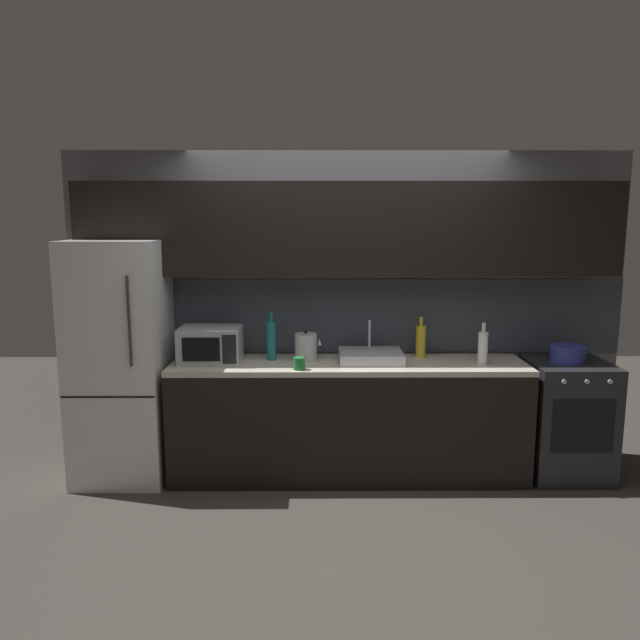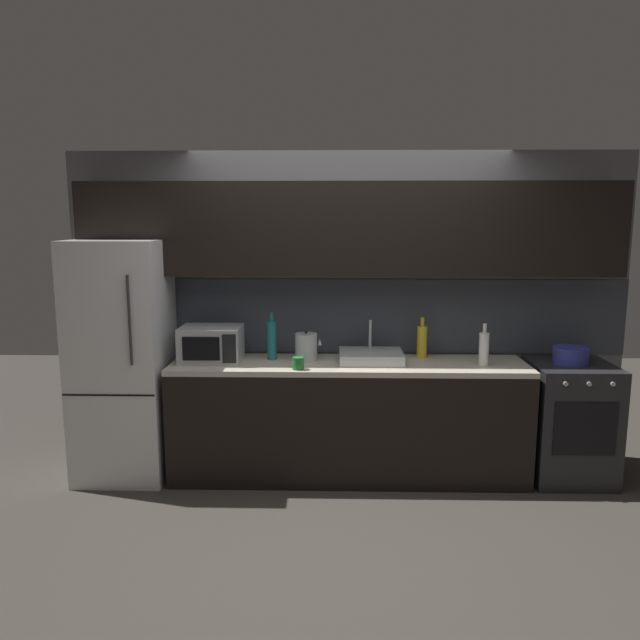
% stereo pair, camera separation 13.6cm
% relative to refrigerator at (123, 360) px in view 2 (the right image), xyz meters
% --- Properties ---
extents(ground_plane, '(10.00, 10.00, 0.00)m').
position_rel_refrigerator_xyz_m(ground_plane, '(1.73, -0.90, -0.91)').
color(ground_plane, '#3D3833').
extents(back_wall, '(4.43, 0.44, 2.50)m').
position_rel_refrigerator_xyz_m(back_wall, '(1.73, 0.30, 0.64)').
color(back_wall, slate).
rests_on(back_wall, ground).
extents(counter_run, '(2.69, 0.60, 0.90)m').
position_rel_refrigerator_xyz_m(counter_run, '(1.73, 0.00, -0.46)').
color(counter_run, black).
rests_on(counter_run, ground).
extents(refrigerator, '(0.68, 0.69, 1.82)m').
position_rel_refrigerator_xyz_m(refrigerator, '(0.00, 0.00, 0.00)').
color(refrigerator, white).
rests_on(refrigerator, ground).
extents(oven_range, '(0.60, 0.62, 0.90)m').
position_rel_refrigerator_xyz_m(oven_range, '(3.41, -0.00, -0.46)').
color(oven_range, '#232326').
rests_on(oven_range, ground).
extents(microwave, '(0.46, 0.35, 0.27)m').
position_rel_refrigerator_xyz_m(microwave, '(0.68, 0.02, 0.12)').
color(microwave, '#A8AAAF').
rests_on(microwave, counter_run).
extents(sink_basin, '(0.48, 0.38, 0.30)m').
position_rel_refrigerator_xyz_m(sink_basin, '(1.90, 0.03, 0.03)').
color(sink_basin, '#ADAFB5').
rests_on(sink_basin, counter_run).
extents(kettle, '(0.20, 0.17, 0.23)m').
position_rel_refrigerator_xyz_m(kettle, '(1.40, 0.06, 0.09)').
color(kettle, '#B7BABF').
rests_on(kettle, counter_run).
extents(wine_bottle_teal, '(0.07, 0.07, 0.37)m').
position_rel_refrigerator_xyz_m(wine_bottle_teal, '(1.13, 0.10, 0.14)').
color(wine_bottle_teal, '#19666B').
rests_on(wine_bottle_teal, counter_run).
extents(wine_bottle_yellow, '(0.08, 0.08, 0.32)m').
position_rel_refrigerator_xyz_m(wine_bottle_yellow, '(2.30, 0.19, 0.12)').
color(wine_bottle_yellow, gold).
rests_on(wine_bottle_yellow, counter_run).
extents(wine_bottle_white, '(0.07, 0.07, 0.32)m').
position_rel_refrigerator_xyz_m(wine_bottle_white, '(2.73, -0.07, 0.12)').
color(wine_bottle_white, silver).
rests_on(wine_bottle_white, counter_run).
extents(mug_green, '(0.09, 0.09, 0.09)m').
position_rel_refrigerator_xyz_m(mug_green, '(1.36, -0.22, 0.03)').
color(mug_green, '#1E6B2D').
rests_on(mug_green, counter_run).
extents(cooking_pot, '(0.26, 0.26, 0.13)m').
position_rel_refrigerator_xyz_m(cooking_pot, '(3.39, 0.00, 0.05)').
color(cooking_pot, '#333899').
rests_on(cooking_pot, oven_range).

